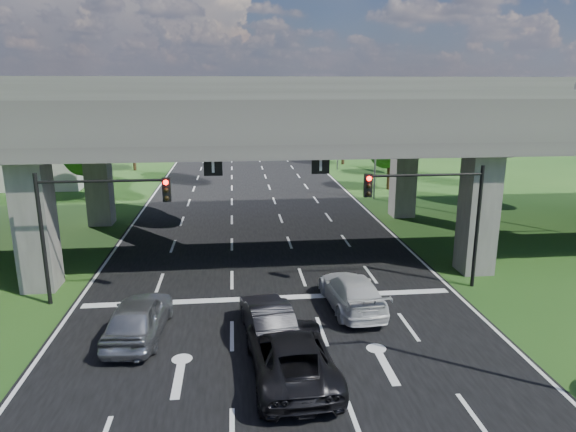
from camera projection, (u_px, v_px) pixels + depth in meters
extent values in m
plane|color=#1B3F14|center=(277.00, 334.00, 20.46)|extent=(160.00, 160.00, 0.00)
cube|color=black|center=(263.00, 254.00, 30.09)|extent=(18.00, 120.00, 0.03)
cube|color=#3A3734|center=(259.00, 114.00, 30.03)|extent=(80.00, 15.00, 2.00)
cube|color=#575550|center=(267.00, 88.00, 22.67)|extent=(80.00, 0.50, 1.00)
cube|color=#575550|center=(254.00, 87.00, 36.64)|extent=(80.00, 0.50, 1.00)
cube|color=#575550|center=(35.00, 219.00, 24.24)|extent=(1.60, 1.60, 7.00)
cube|color=#575550|center=(98.00, 175.00, 35.80)|extent=(1.60, 1.60, 7.00)
cube|color=#575550|center=(479.00, 207.00, 26.50)|extent=(1.60, 1.60, 7.00)
cube|color=#575550|center=(404.00, 170.00, 38.06)|extent=(1.60, 1.60, 7.00)
cube|color=black|center=(213.00, 167.00, 23.53)|extent=(0.85, 0.06, 0.85)
cube|color=black|center=(321.00, 165.00, 24.04)|extent=(0.85, 0.06, 0.85)
cylinder|color=black|center=(477.00, 228.00, 24.60)|extent=(0.18, 0.18, 6.00)
cylinder|color=black|center=(426.00, 175.00, 23.67)|extent=(5.50, 0.12, 0.12)
cube|color=black|center=(368.00, 186.00, 23.31)|extent=(0.35, 0.28, 1.05)
sphere|color=#FF0C05|center=(369.00, 179.00, 23.07)|extent=(0.22, 0.22, 0.22)
cylinder|color=black|center=(43.00, 241.00, 22.54)|extent=(0.18, 0.18, 6.00)
cylinder|color=black|center=(102.00, 181.00, 22.18)|extent=(5.50, 0.12, 0.12)
cube|color=black|center=(167.00, 190.00, 22.39)|extent=(0.35, 0.28, 1.05)
sphere|color=#FF0C05|center=(166.00, 182.00, 22.15)|extent=(0.22, 0.22, 0.22)
cylinder|color=gray|center=(376.00, 141.00, 43.41)|extent=(0.16, 0.16, 10.00)
cylinder|color=gray|center=(361.00, 84.00, 42.09)|extent=(3.00, 0.10, 0.10)
cube|color=gray|center=(343.00, 85.00, 41.96)|extent=(0.60, 0.25, 0.18)
cylinder|color=gray|center=(338.00, 126.00, 58.82)|extent=(0.16, 0.16, 10.00)
cylinder|color=gray|center=(326.00, 84.00, 57.50)|extent=(3.00, 0.10, 0.10)
cube|color=gray|center=(313.00, 85.00, 57.37)|extent=(0.60, 0.25, 0.18)
cylinder|color=black|center=(87.00, 181.00, 43.66)|extent=(0.36, 0.36, 3.30)
sphere|color=#214C14|center=(84.00, 146.00, 42.91)|extent=(4.50, 4.50, 4.50)
sphere|color=#214C14|center=(86.00, 130.00, 42.33)|extent=(3.60, 3.60, 3.60)
sphere|color=#214C14|center=(83.00, 156.00, 43.49)|extent=(3.30, 3.30, 3.30)
cylinder|color=black|center=(78.00, 170.00, 51.11)|extent=(0.36, 0.36, 2.86)
sphere|color=#214C14|center=(76.00, 143.00, 50.46)|extent=(3.90, 3.90, 3.90)
sphere|color=#214C14|center=(78.00, 132.00, 49.92)|extent=(3.12, 3.12, 3.12)
sphere|color=#214C14|center=(74.00, 151.00, 51.01)|extent=(2.86, 2.86, 2.86)
cylinder|color=black|center=(134.00, 155.00, 59.14)|extent=(0.36, 0.36, 3.52)
sphere|color=#214C14|center=(132.00, 127.00, 58.35)|extent=(4.80, 4.80, 4.80)
sphere|color=#214C14|center=(134.00, 114.00, 57.74)|extent=(3.84, 3.84, 3.84)
sphere|color=#214C14|center=(130.00, 135.00, 58.94)|extent=(3.52, 3.52, 3.52)
cylinder|color=black|center=(389.00, 173.00, 48.38)|extent=(0.36, 0.36, 3.08)
sphere|color=#214C14|center=(390.00, 143.00, 47.68)|extent=(4.20, 4.20, 4.20)
sphere|color=#214C14|center=(396.00, 130.00, 47.12)|extent=(3.36, 3.36, 3.36)
sphere|color=#214C14|center=(386.00, 152.00, 48.25)|extent=(3.08, 3.08, 3.08)
cylinder|color=black|center=(394.00, 162.00, 56.42)|extent=(0.36, 0.36, 2.86)
sphere|color=#214C14|center=(395.00, 138.00, 55.77)|extent=(3.90, 3.90, 3.90)
sphere|color=#214C14|center=(400.00, 127.00, 55.23)|extent=(3.12, 3.12, 3.12)
sphere|color=#214C14|center=(391.00, 145.00, 56.32)|extent=(2.86, 2.86, 2.86)
cylinder|color=black|center=(343.00, 151.00, 63.66)|extent=(0.36, 0.36, 3.30)
sphere|color=#214C14|center=(344.00, 127.00, 62.91)|extent=(4.50, 4.50, 4.50)
sphere|color=#214C14|center=(348.00, 115.00, 62.33)|extent=(3.60, 3.60, 3.60)
sphere|color=#214C14|center=(340.00, 134.00, 63.49)|extent=(3.30, 3.30, 3.30)
imported|color=#9B9DA3|center=(139.00, 317.00, 19.99)|extent=(2.36, 5.06, 1.68)
imported|color=black|center=(268.00, 319.00, 20.02)|extent=(2.20, 4.76, 1.51)
imported|color=silver|center=(352.00, 292.00, 22.63)|extent=(2.44, 5.31, 1.51)
imported|color=black|center=(291.00, 354.00, 17.26)|extent=(2.99, 5.95, 1.62)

